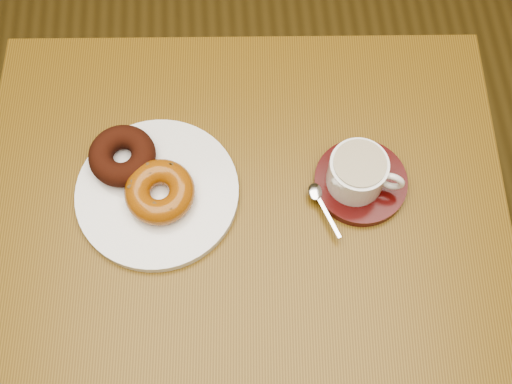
{
  "coord_description": "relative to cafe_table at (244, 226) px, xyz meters",
  "views": [
    {
      "loc": [
        0.18,
        -0.2,
        1.67
      ],
      "look_at": [
        0.21,
        0.19,
        0.78
      ],
      "focal_mm": 45.0,
      "sensor_mm": 36.0,
      "label": 1
    }
  ],
  "objects": [
    {
      "name": "coffee_cup",
      "position": [
        0.17,
        0.01,
        0.17
      ],
      "size": [
        0.11,
        0.09,
        0.06
      ],
      "rotation": [
        0.0,
        0.0,
        -0.38
      ],
      "color": "white",
      "rests_on": "saucer"
    },
    {
      "name": "cafe_table",
      "position": [
        0.0,
        0.0,
        0.0
      ],
      "size": [
        0.85,
        0.65,
        0.76
      ],
      "rotation": [
        0.0,
        0.0,
        -0.06
      ],
      "color": "brown",
      "rests_on": "ground"
    },
    {
      "name": "teaspoon",
      "position": [
        0.11,
        -0.01,
        0.14
      ],
      "size": [
        0.04,
        0.09,
        0.01
      ],
      "rotation": [
        0.0,
        0.0,
        0.36
      ],
      "color": "silver",
      "rests_on": "saucer"
    },
    {
      "name": "donut_caramel",
      "position": [
        -0.12,
        0.0,
        0.16
      ],
      "size": [
        0.13,
        0.13,
        0.04
      ],
      "rotation": [
        0.0,
        0.0,
        -0.21
      ],
      "color": "#944F10",
      "rests_on": "donut_plate"
    },
    {
      "name": "donut_cinnamon",
      "position": [
        -0.18,
        0.07,
        0.16
      ],
      "size": [
        0.1,
        0.1,
        0.04
      ],
      "primitive_type": "torus",
      "rotation": [
        0.0,
        0.0,
        -0.0
      ],
      "color": "#35130A",
      "rests_on": "donut_plate"
    },
    {
      "name": "saucer",
      "position": [
        0.18,
        0.01,
        0.13
      ],
      "size": [
        0.15,
        0.15,
        0.02
      ],
      "primitive_type": "cylinder",
      "rotation": [
        0.0,
        0.0,
        -0.02
      ],
      "color": "#3B0808",
      "rests_on": "cafe_table"
    },
    {
      "name": "donut_plate",
      "position": [
        -0.13,
        0.01,
        0.13
      ],
      "size": [
        0.29,
        0.29,
        0.02
      ],
      "primitive_type": "cylinder",
      "rotation": [
        0.0,
        0.0,
        -0.2
      ],
      "color": "white",
      "rests_on": "cafe_table"
    }
  ]
}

